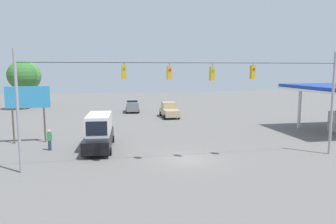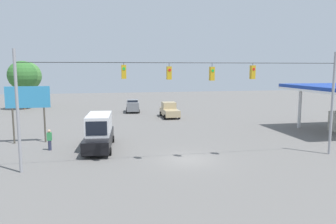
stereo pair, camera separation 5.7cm
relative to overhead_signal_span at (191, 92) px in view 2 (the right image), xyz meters
name	(u,v)px [view 2 (the right image)]	position (x,y,z in m)	size (l,w,h in m)	color
ground_plane	(187,159)	(0.04, -0.79, -5.23)	(140.00, 140.00, 0.00)	#605E5B
overhead_signal_span	(191,92)	(0.00, 0.00, 0.00)	(23.80, 0.38, 8.25)	#939399
pickup_truck_tan_oncoming_deep	(169,110)	(-3.10, -22.41, -4.26)	(2.28, 5.15, 2.12)	tan
box_truck_black_parked_shoulder	(99,132)	(6.67, -5.83, -3.77)	(2.82, 7.41, 2.98)	black
sedan_grey_withflow_deep	(133,106)	(1.54, -28.75, -4.18)	(2.38, 4.17, 2.02)	slate
traffic_cone_nearest	(102,150)	(6.43, -3.58, -4.87)	(0.40, 0.40, 0.72)	orange
traffic_cone_second	(101,141)	(6.55, -6.91, -4.87)	(0.40, 0.40, 0.72)	orange
traffic_cone_third	(101,135)	(6.51, -10.03, -4.87)	(0.40, 0.40, 0.72)	orange
traffic_cone_fourth	(101,129)	(6.51, -13.04, -4.87)	(0.40, 0.40, 0.72)	orange
traffic_cone_fifth	(102,124)	(6.44, -16.39, -4.87)	(0.40, 0.40, 0.72)	orange
roadside_billboard	(28,101)	(13.08, -9.26, -1.32)	(3.94, 0.16, 5.32)	#4C473D
pedestrian	(49,140)	(10.84, -5.94, -4.32)	(0.40, 0.28, 1.80)	#2D334C
tree_horizon_left	(27,76)	(18.88, -37.57, 0.37)	(4.92, 4.92, 8.08)	#4C3823
tree_horizon_right	(22,75)	(19.23, -36.01, 0.51)	(4.80, 4.80, 8.17)	brown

